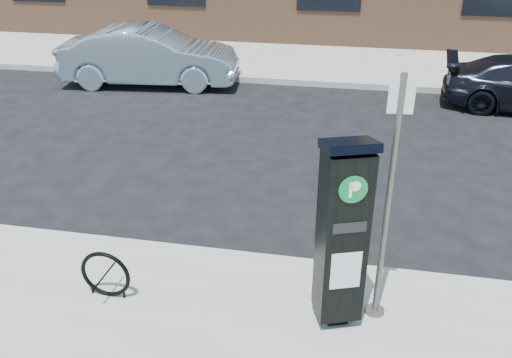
% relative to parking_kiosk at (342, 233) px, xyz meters
% --- Properties ---
extents(ground, '(120.00, 120.00, 0.00)m').
position_rel_parking_kiosk_xyz_m(ground, '(-1.09, 1.03, -1.26)').
color(ground, black).
rests_on(ground, ground).
extents(sidewalk_far, '(60.00, 12.00, 0.15)m').
position_rel_parking_kiosk_xyz_m(sidewalk_far, '(-1.09, 15.03, -1.18)').
color(sidewalk_far, gray).
rests_on(sidewalk_far, ground).
extents(curb_near, '(60.00, 0.12, 0.16)m').
position_rel_parking_kiosk_xyz_m(curb_near, '(-1.09, 1.01, -1.18)').
color(curb_near, '#9E9B93').
rests_on(curb_near, ground).
extents(curb_far, '(60.00, 0.12, 0.16)m').
position_rel_parking_kiosk_xyz_m(curb_far, '(-1.09, 9.05, -1.18)').
color(curb_far, '#9E9B93').
rests_on(curb_far, ground).
extents(parking_kiosk, '(0.62, 0.58, 2.16)m').
position_rel_parking_kiosk_xyz_m(parking_kiosk, '(0.00, 0.00, 0.00)').
color(parking_kiosk, black).
rests_on(parking_kiosk, sidewalk_near).
extents(sign_pole, '(0.24, 0.22, 2.73)m').
position_rel_parking_kiosk_xyz_m(sign_pole, '(0.43, 0.19, 0.25)').
color(sign_pole, '#57534D').
rests_on(sign_pole, sidewalk_near).
extents(bike_rack, '(0.61, 0.07, 0.61)m').
position_rel_parking_kiosk_xyz_m(bike_rack, '(-2.62, -0.10, -0.81)').
color(bike_rack, black).
rests_on(bike_rack, sidewalk_near).
extents(car_silver, '(4.67, 2.08, 1.49)m').
position_rel_parking_kiosk_xyz_m(car_silver, '(-5.33, 8.43, -0.52)').
color(car_silver, '#97AEC1').
rests_on(car_silver, ground).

